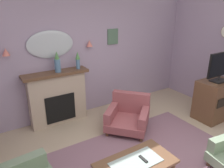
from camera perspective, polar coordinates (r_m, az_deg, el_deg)
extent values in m
cube|color=#9E8CA8|center=(5.01, -7.35, 8.52)|extent=(6.63, 0.10, 2.92)
cube|color=#7F5B6B|center=(3.81, 10.38, -20.56)|extent=(3.20, 2.40, 0.01)
cube|color=tan|center=(4.84, -14.14, -3.78)|extent=(1.20, 0.28, 1.10)
cube|color=black|center=(4.82, -13.58, -6.05)|extent=(0.64, 0.12, 0.60)
cube|color=brown|center=(4.61, -14.68, 2.71)|extent=(1.36, 0.36, 0.06)
cylinder|color=#4C7093|center=(4.56, -14.19, 4.74)|extent=(0.13, 0.13, 0.27)
cone|color=#4C8447|center=(4.51, -14.43, 7.38)|extent=(0.10, 0.10, 0.16)
cylinder|color=#4C7093|center=(4.72, -8.98, 5.26)|extent=(0.08, 0.08, 0.21)
cone|color=#4C8447|center=(4.68, -9.10, 7.45)|extent=(0.10, 0.10, 0.16)
ellipsoid|color=#B2BCC6|center=(4.62, -15.92, 10.04)|extent=(0.96, 0.06, 0.56)
cone|color=#D17066|center=(4.42, -26.29, 7.61)|extent=(0.14, 0.14, 0.14)
cone|color=#D17066|center=(4.88, -5.98, 10.65)|extent=(0.14, 0.14, 0.14)
cube|color=#4C6B56|center=(5.24, 0.21, 12.42)|extent=(0.28, 0.03, 0.36)
cube|color=brown|center=(3.19, 6.34, -20.10)|extent=(1.10, 0.60, 0.04)
cube|color=#8C9E99|center=(3.17, 6.36, -19.77)|extent=(0.72, 0.36, 0.01)
cylinder|color=brown|center=(3.72, 10.06, -17.83)|extent=(0.06, 0.06, 0.40)
cube|color=black|center=(3.22, 8.18, -18.99)|extent=(0.04, 0.16, 0.02)
cube|color=gray|center=(3.38, -23.54, -19.74)|extent=(0.77, 0.22, 0.24)
cylinder|color=brown|center=(4.06, 24.15, -18.51)|extent=(0.06, 0.06, 0.10)
cube|color=#934C51|center=(4.55, 4.10, -10.02)|extent=(1.13, 1.13, 0.16)
cube|color=#934C51|center=(4.70, 5.06, -4.78)|extent=(0.66, 0.70, 0.45)
cube|color=#934C51|center=(4.53, -0.08, -7.38)|extent=(0.63, 0.59, 0.22)
cube|color=#934C51|center=(4.41, 8.53, -8.43)|extent=(0.63, 0.59, 0.22)
cylinder|color=brown|center=(4.41, -1.32, -13.05)|extent=(0.06, 0.06, 0.10)
cylinder|color=brown|center=(4.29, 7.67, -14.31)|extent=(0.06, 0.06, 0.10)
cylinder|color=brown|center=(4.97, 1.00, -8.87)|extent=(0.06, 0.06, 0.10)
cylinder|color=brown|center=(4.87, 8.88, -9.84)|extent=(0.06, 0.06, 0.10)
cube|color=brown|center=(5.39, 25.40, -3.79)|extent=(0.80, 0.56, 0.90)
cube|color=black|center=(5.23, 26.35, 0.80)|extent=(0.36, 0.24, 0.03)
cylinder|color=black|center=(5.21, 26.46, 1.47)|extent=(0.04, 0.04, 0.10)
cube|color=black|center=(5.13, 27.00, 4.74)|extent=(0.84, 0.04, 0.52)
cube|color=black|center=(5.12, 27.20, 4.68)|extent=(0.80, 0.01, 0.48)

